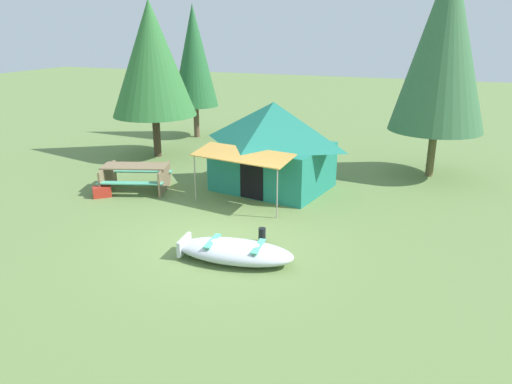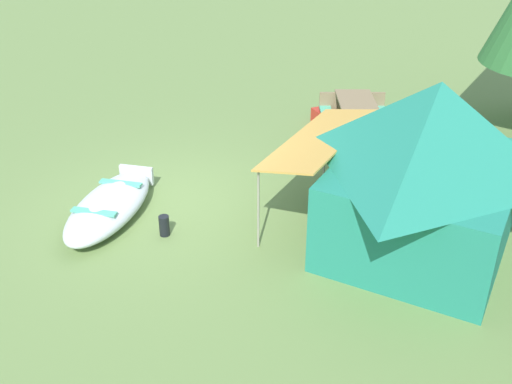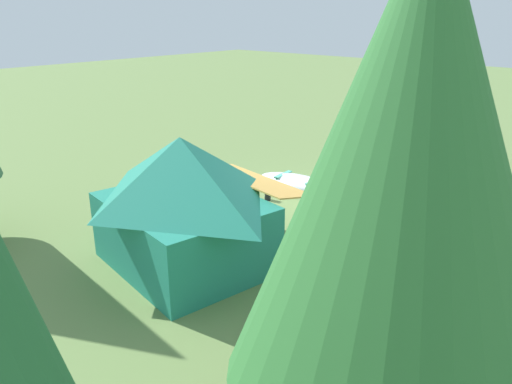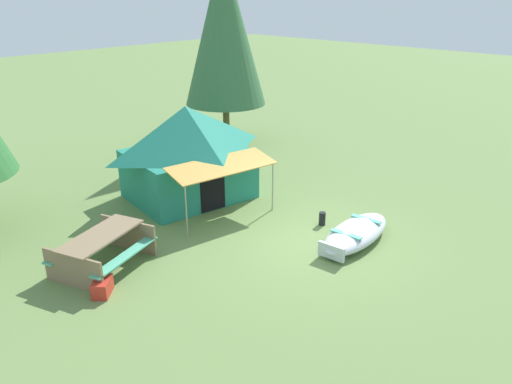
{
  "view_description": "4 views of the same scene",
  "coord_description": "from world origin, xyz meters",
  "px_view_note": "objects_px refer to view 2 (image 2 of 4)",
  "views": [
    {
      "loc": [
        4.66,
        -9.68,
        4.83
      ],
      "look_at": [
        0.29,
        1.52,
        0.77
      ],
      "focal_mm": 34.69,
      "sensor_mm": 36.0,
      "label": 1
    },
    {
      "loc": [
        8.27,
        4.36,
        5.32
      ],
      "look_at": [
        0.65,
        1.75,
        0.92
      ],
      "focal_mm": 41.95,
      "sensor_mm": 36.0,
      "label": 2
    },
    {
      "loc": [
        -7.36,
        10.16,
        4.92
      ],
      "look_at": [
        -0.19,
        2.03,
        0.98
      ],
      "focal_mm": 35.21,
      "sensor_mm": 36.0,
      "label": 3
    },
    {
      "loc": [
        -8.72,
        -6.53,
        5.71
      ],
      "look_at": [
        0.08,
        1.8,
        0.74
      ],
      "focal_mm": 35.28,
      "sensor_mm": 36.0,
      "label": 4
    }
  ],
  "objects_px": {
    "canvas_cabin_tent": "(429,164)",
    "cooler_box": "(322,117)",
    "picnic_table": "(357,117)",
    "fuel_can": "(164,226)",
    "beached_rowboat": "(109,205)"
  },
  "relations": [
    {
      "from": "canvas_cabin_tent",
      "to": "cooler_box",
      "type": "height_order",
      "value": "canvas_cabin_tent"
    },
    {
      "from": "canvas_cabin_tent",
      "to": "picnic_table",
      "type": "distance_m",
      "value": 4.31
    },
    {
      "from": "picnic_table",
      "to": "beached_rowboat",
      "type": "bearing_deg",
      "value": -35.11
    },
    {
      "from": "cooler_box",
      "to": "beached_rowboat",
      "type": "bearing_deg",
      "value": -24.47
    },
    {
      "from": "beached_rowboat",
      "to": "picnic_table",
      "type": "relative_size",
      "value": 1.13
    },
    {
      "from": "cooler_box",
      "to": "fuel_can",
      "type": "relative_size",
      "value": 1.48
    },
    {
      "from": "canvas_cabin_tent",
      "to": "fuel_can",
      "type": "bearing_deg",
      "value": -74.0
    },
    {
      "from": "fuel_can",
      "to": "picnic_table",
      "type": "bearing_deg",
      "value": 155.96
    },
    {
      "from": "beached_rowboat",
      "to": "cooler_box",
      "type": "height_order",
      "value": "beached_rowboat"
    },
    {
      "from": "fuel_can",
      "to": "cooler_box",
      "type": "bearing_deg",
      "value": 166.83
    },
    {
      "from": "beached_rowboat",
      "to": "fuel_can",
      "type": "xyz_separation_m",
      "value": [
        0.2,
        1.14,
        -0.06
      ]
    },
    {
      "from": "beached_rowboat",
      "to": "fuel_can",
      "type": "distance_m",
      "value": 1.16
    },
    {
      "from": "picnic_table",
      "to": "fuel_can",
      "type": "xyz_separation_m",
      "value": [
        4.98,
        -2.22,
        -0.32
      ]
    },
    {
      "from": "canvas_cabin_tent",
      "to": "cooler_box",
      "type": "relative_size",
      "value": 7.92
    },
    {
      "from": "cooler_box",
      "to": "fuel_can",
      "type": "bearing_deg",
      "value": -13.17
    }
  ]
}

